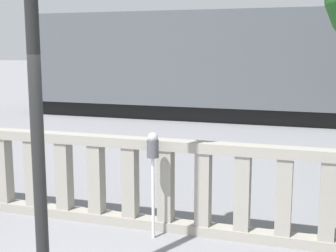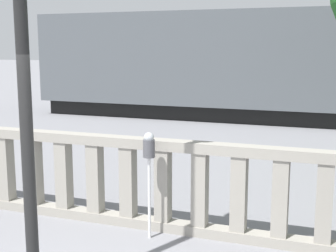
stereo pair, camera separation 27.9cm
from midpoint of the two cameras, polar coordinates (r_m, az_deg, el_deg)
name	(u,v)px [view 2 (the right image)]	position (r m, az deg, el deg)	size (l,w,h in m)	color
balustrade	(181,187)	(6.53, 2.86, -7.48)	(16.40, 0.24, 1.31)	gray
parking_meter	(149,155)	(6.19, -1.04, -3.53)	(0.16, 0.16, 1.46)	silver
train_far	(336,57)	(32.40, 20.05, 7.92)	(18.61, 2.97, 4.34)	black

